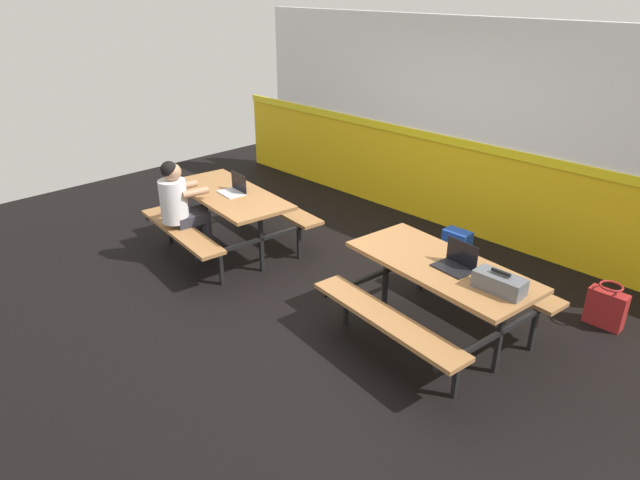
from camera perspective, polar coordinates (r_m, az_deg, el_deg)
The scene contains 10 objects.
ground_plane at distance 5.91m, azimuth -0.63°, elevation -5.19°, with size 10.00×10.00×0.02m, color black.
accent_backdrop at distance 7.24m, azimuth 13.82°, elevation 10.60°, with size 8.00×0.14×2.60m.
picnic_table_left at distance 6.60m, azimuth -9.16°, elevation 3.45°, with size 1.77×1.73×0.74m.
picnic_table_right at distance 5.01m, azimuth 12.12°, elevation -4.08°, with size 1.77×1.73×0.74m.
student_nearer at distance 6.42m, azimuth -14.05°, elevation 3.67°, with size 0.39×0.54×1.21m.
laptop_silver at distance 6.50m, azimuth -8.79°, elevation 5.16°, with size 0.34×0.26×0.22m.
laptop_dark at distance 4.87m, azimuth 13.73°, elevation -2.29°, with size 0.34×0.26×0.22m.
toolbox_grey at distance 4.59m, azimuth 17.86°, elevation -4.20°, with size 0.40×0.18×0.18m.
backpack_dark at distance 6.46m, azimuth 13.76°, elevation -0.90°, with size 0.30×0.22×0.44m.
tote_bag_bright at distance 5.88m, azimuth 27.19°, elevation -6.15°, with size 0.34×0.21×0.43m.
Camera 1 is at (3.70, -3.52, 2.96)m, focal length 31.32 mm.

